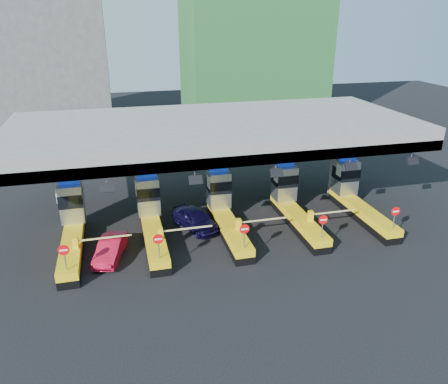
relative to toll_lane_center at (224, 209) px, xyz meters
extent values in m
plane|color=black|center=(0.00, -0.28, -1.40)|extent=(120.00, 120.00, 0.00)
cube|color=slate|center=(0.00, 2.72, 4.85)|extent=(28.00, 12.00, 1.50)
cube|color=#4C4C49|center=(0.00, -2.98, 4.45)|extent=(28.00, 0.60, 0.70)
cube|color=slate|center=(-10.00, 2.72, 1.35)|extent=(1.00, 1.00, 5.50)
cube|color=slate|center=(0.00, 2.72, 1.35)|extent=(1.00, 1.00, 5.50)
cube|color=slate|center=(10.00, 2.72, 1.35)|extent=(1.00, 1.00, 5.50)
cylinder|color=slate|center=(-7.50, -2.98, 3.85)|extent=(0.06, 0.06, 0.50)
cube|color=black|center=(-7.50, -3.18, 3.50)|extent=(0.80, 0.38, 0.54)
cylinder|color=slate|center=(-2.50, -2.98, 3.85)|extent=(0.06, 0.06, 0.50)
cube|color=black|center=(-2.50, -3.18, 3.50)|extent=(0.80, 0.38, 0.54)
cylinder|color=slate|center=(2.50, -2.98, 3.85)|extent=(0.06, 0.06, 0.50)
cube|color=black|center=(2.50, -3.18, 3.50)|extent=(0.80, 0.38, 0.54)
cylinder|color=slate|center=(7.50, -2.98, 3.85)|extent=(0.06, 0.06, 0.50)
cube|color=black|center=(7.50, -3.18, 3.50)|extent=(0.80, 0.38, 0.54)
cylinder|color=slate|center=(12.00, -2.98, 3.85)|extent=(0.06, 0.06, 0.50)
cube|color=black|center=(12.00, -3.18, 3.50)|extent=(0.80, 0.38, 0.54)
cube|color=black|center=(-10.00, -1.28, -1.15)|extent=(1.20, 8.00, 0.50)
cube|color=#E5B70C|center=(-10.00, -1.28, -0.65)|extent=(1.20, 8.00, 0.50)
cube|color=#9EA3A8|center=(-10.00, 1.52, 0.90)|extent=(1.50, 1.50, 2.60)
cube|color=black|center=(-10.00, 1.50, 1.20)|extent=(1.56, 1.56, 0.90)
cube|color=#0C2DBF|center=(-10.00, 1.52, 2.48)|extent=(1.30, 0.35, 0.55)
cube|color=white|center=(-10.80, 1.22, 1.60)|extent=(0.06, 0.70, 0.90)
cylinder|color=slate|center=(-10.00, -4.88, 0.25)|extent=(0.07, 0.07, 1.30)
cylinder|color=red|center=(-10.00, -4.91, 0.85)|extent=(0.60, 0.04, 0.60)
cube|color=white|center=(-10.00, -4.93, 0.85)|extent=(0.42, 0.02, 0.10)
cube|color=#E5B70C|center=(-9.65, -2.48, -0.05)|extent=(0.30, 0.35, 0.70)
cube|color=white|center=(-8.00, -2.48, 0.05)|extent=(3.20, 0.08, 0.08)
cube|color=black|center=(-5.00, -1.28, -1.15)|extent=(1.20, 8.00, 0.50)
cube|color=#E5B70C|center=(-5.00, -1.28, -0.65)|extent=(1.20, 8.00, 0.50)
cube|color=#9EA3A8|center=(-5.00, 1.52, 0.90)|extent=(1.50, 1.50, 2.60)
cube|color=black|center=(-5.00, 1.50, 1.20)|extent=(1.56, 1.56, 0.90)
cube|color=#0C2DBF|center=(-5.00, 1.52, 2.48)|extent=(1.30, 0.35, 0.55)
cube|color=white|center=(-5.80, 1.22, 1.60)|extent=(0.06, 0.70, 0.90)
cylinder|color=slate|center=(-5.00, -4.88, 0.25)|extent=(0.07, 0.07, 1.30)
cylinder|color=red|center=(-5.00, -4.91, 0.85)|extent=(0.60, 0.04, 0.60)
cube|color=white|center=(-5.00, -4.93, 0.85)|extent=(0.42, 0.02, 0.10)
cube|color=#E5B70C|center=(-4.65, -2.48, -0.05)|extent=(0.30, 0.35, 0.70)
cube|color=white|center=(-3.00, -2.48, 0.05)|extent=(3.20, 0.08, 0.08)
cube|color=black|center=(0.00, -1.28, -1.15)|extent=(1.20, 8.00, 0.50)
cube|color=#E5B70C|center=(0.00, -1.28, -0.65)|extent=(1.20, 8.00, 0.50)
cube|color=#9EA3A8|center=(0.00, 1.52, 0.90)|extent=(1.50, 1.50, 2.60)
cube|color=black|center=(0.00, 1.50, 1.20)|extent=(1.56, 1.56, 0.90)
cube|color=#0C2DBF|center=(0.00, 1.52, 2.48)|extent=(1.30, 0.35, 0.55)
cube|color=white|center=(-0.80, 1.22, 1.60)|extent=(0.06, 0.70, 0.90)
cylinder|color=slate|center=(0.00, -4.88, 0.25)|extent=(0.07, 0.07, 1.30)
cylinder|color=red|center=(0.00, -4.91, 0.85)|extent=(0.60, 0.04, 0.60)
cube|color=white|center=(0.00, -4.93, 0.85)|extent=(0.42, 0.02, 0.10)
cube|color=#E5B70C|center=(0.35, -2.48, -0.05)|extent=(0.30, 0.35, 0.70)
cube|color=white|center=(2.00, -2.48, 0.05)|extent=(3.20, 0.08, 0.08)
cube|color=black|center=(5.00, -1.28, -1.15)|extent=(1.20, 8.00, 0.50)
cube|color=#E5B70C|center=(5.00, -1.28, -0.65)|extent=(1.20, 8.00, 0.50)
cube|color=#9EA3A8|center=(5.00, 1.52, 0.90)|extent=(1.50, 1.50, 2.60)
cube|color=black|center=(5.00, 1.50, 1.20)|extent=(1.56, 1.56, 0.90)
cube|color=#0C2DBF|center=(5.00, 1.52, 2.48)|extent=(1.30, 0.35, 0.55)
cube|color=white|center=(4.20, 1.22, 1.60)|extent=(0.06, 0.70, 0.90)
cylinder|color=slate|center=(5.00, -4.88, 0.25)|extent=(0.07, 0.07, 1.30)
cylinder|color=red|center=(5.00, -4.91, 0.85)|extent=(0.60, 0.04, 0.60)
cube|color=white|center=(5.00, -4.93, 0.85)|extent=(0.42, 0.02, 0.10)
cube|color=#E5B70C|center=(5.35, -2.48, -0.05)|extent=(0.30, 0.35, 0.70)
cube|color=white|center=(7.00, -2.48, 0.05)|extent=(3.20, 0.08, 0.08)
cube|color=black|center=(10.00, -1.28, -1.15)|extent=(1.20, 8.00, 0.50)
cube|color=#E5B70C|center=(10.00, -1.28, -0.65)|extent=(1.20, 8.00, 0.50)
cube|color=#9EA3A8|center=(10.00, 1.52, 0.90)|extent=(1.50, 1.50, 2.60)
cube|color=black|center=(10.00, 1.50, 1.20)|extent=(1.56, 1.56, 0.90)
cube|color=#0C2DBF|center=(10.00, 1.52, 2.48)|extent=(1.30, 0.35, 0.55)
cube|color=white|center=(9.20, 1.22, 1.60)|extent=(0.06, 0.70, 0.90)
cylinder|color=slate|center=(10.00, -4.88, 0.25)|extent=(0.07, 0.07, 1.30)
cylinder|color=red|center=(10.00, -4.91, 0.85)|extent=(0.60, 0.04, 0.60)
cube|color=white|center=(10.00, -4.93, 0.85)|extent=(0.42, 0.02, 0.10)
cube|color=#E5B70C|center=(10.35, -2.48, -0.05)|extent=(0.30, 0.35, 0.70)
cube|color=white|center=(12.00, -2.48, 0.05)|extent=(3.20, 0.08, 0.08)
cube|color=#1E5926|center=(12.00, 31.72, 12.60)|extent=(18.00, 12.00, 28.00)
cube|color=#4C4C49|center=(-14.00, 35.72, 7.60)|extent=(14.00, 10.00, 18.00)
imported|color=black|center=(-1.96, 0.27, -0.68)|extent=(3.24, 4.55, 1.44)
imported|color=#B90E29|center=(-7.71, -2.43, -0.77)|extent=(2.29, 4.02, 1.25)
camera|label=1|loc=(-6.70, -26.57, 12.44)|focal=35.00mm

